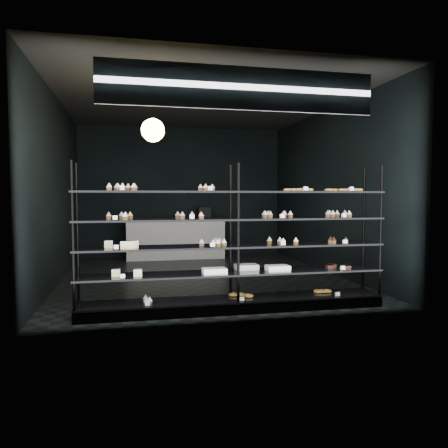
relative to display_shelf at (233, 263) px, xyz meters
name	(u,v)px	position (x,y,z in m)	size (l,w,h in m)	color
room	(201,190)	(-0.02, 2.45, 0.97)	(5.01, 6.01, 3.20)	black
display_shelf	(233,263)	(0.00, 0.00, 0.00)	(4.00, 0.50, 1.91)	black
signage	(241,88)	(-0.02, -0.48, 2.12)	(3.30, 0.05, 0.50)	#0D1345
pendant_lamp	(153,130)	(-0.97, 0.98, 1.82)	(0.34, 0.34, 0.90)	black
service_counter	(176,238)	(-0.24, 4.95, -0.13)	(2.40, 0.65, 1.23)	silver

